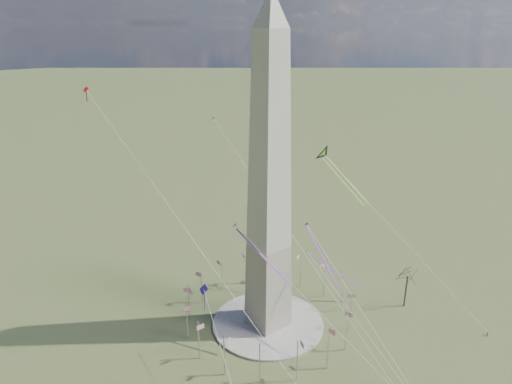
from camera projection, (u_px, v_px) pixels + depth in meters
ground at (268, 324)px, 148.46m from camera, size 2000.00×2000.00×0.00m
plaza at (268, 323)px, 148.32m from camera, size 36.00×36.00×0.80m
washington_monument at (269, 186)px, 131.78m from camera, size 15.56×15.56×100.00m
flagpole_ring at (268, 305)px, 145.93m from camera, size 54.40×54.40×13.00m
tree_near at (408, 274)px, 153.62m from camera, size 10.08×10.08×17.64m
person_east at (487, 334)px, 142.61m from camera, size 0.69×0.66×1.60m
kite_delta_black at (326, 156)px, 156.57m from camera, size 7.86×20.87×17.18m
kite_diamond_purple at (204, 292)px, 128.53m from camera, size 1.85×2.95×9.20m
kite_streamer_left at (317, 247)px, 137.92m from camera, size 5.75×18.78×13.10m
kite_streamer_mid at (254, 246)px, 132.24m from camera, size 6.38×19.92×13.94m
kite_streamer_right at (326, 264)px, 157.39m from camera, size 14.83×15.43×13.86m
kite_small_red at (86, 91)px, 132.61m from camera, size 1.27×1.73×4.40m
kite_small_white at (213, 119)px, 165.78m from camera, size 1.30×1.87×3.90m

